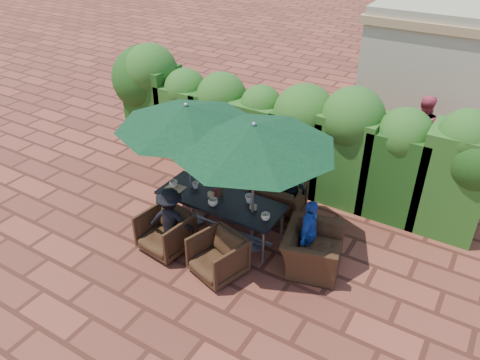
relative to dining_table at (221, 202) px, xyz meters
The scene contains 31 objects.
ground 0.68m from the dining_table, ahead, with size 80.00×80.00×0.00m, color brown.
dining_table is the anchor object (origin of this frame).
umbrella_left 1.68m from the dining_table, behind, with size 2.51×2.51×2.46m.
umbrella_right 1.69m from the dining_table, ahead, with size 2.74×2.74×2.46m.
chair_far_left 1.26m from the dining_table, 135.55° to the left, with size 0.68×0.64×0.70m, color black.
chair_far_mid 0.99m from the dining_table, 92.06° to the left, with size 0.81×0.76×0.83m, color black.
chair_far_right 1.28m from the dining_table, 53.78° to the left, with size 0.83×0.78×0.85m, color black.
chair_near_left 1.12m from the dining_table, 121.41° to the right, with size 0.80×0.75×0.83m, color black.
chair_near_right 1.17m from the dining_table, 59.58° to the right, with size 0.78×0.73×0.80m, color black.
chair_end_right 1.85m from the dining_table, ahead, with size 1.08×0.70×0.94m, color black.
adult_far_left 1.32m from the dining_table, 130.23° to the left, with size 0.56×0.33×1.14m, color silver.
adult_far_mid 1.01m from the dining_table, 87.96° to the left, with size 0.44×0.36×1.23m, color #1E46A5.
adult_far_right 1.36m from the dining_table, 46.71° to the left, with size 0.65×0.40×1.36m, color black.
adult_near_left 0.99m from the dining_table, 118.70° to the right, with size 0.80×0.37×1.25m, color black.
adult_end_right 1.73m from the dining_table, ahead, with size 0.73×0.36×1.24m, color #1E46A5.
child_left 1.25m from the dining_table, 110.29° to the left, with size 0.26×0.21×0.73m, color #DD4E65.
child_right 1.09m from the dining_table, 68.33° to the left, with size 0.31×0.25×0.85m, color #814493.
pedestrian_a 4.45m from the dining_table, 71.49° to the left, with size 1.43×0.51×1.53m, color #248731.
pedestrian_b 5.13m from the dining_table, 61.04° to the left, with size 0.83×0.51×1.73m, color #DD4E65.
pedestrian_c 5.56m from the dining_table, 52.46° to the left, with size 1.04×0.48×1.63m, color #9897A0.
cup_a 0.99m from the dining_table, behind, with size 0.16×0.16×0.13m, color beige.
cup_b 0.61m from the dining_table, behind, with size 0.13×0.13×0.12m, color beige.
cup_c 0.29m from the dining_table, 89.13° to the right, with size 0.18×0.18×0.14m, color beige.
cup_d 0.55m from the dining_table, 19.11° to the left, with size 0.16×0.16×0.15m, color beige.
cup_e 1.02m from the dining_table, ahead, with size 0.16×0.16×0.13m, color beige.
ketchup_bottle 0.19m from the dining_table, behind, with size 0.04×0.04×0.17m, color #B20C0A.
sauce_bottle 0.20m from the dining_table, 114.82° to the left, with size 0.04×0.04×0.17m, color #4C230C.
serving_tray 0.93m from the dining_table, behind, with size 0.35×0.25×0.02m, color #A78051.
number_block_left 0.22m from the dining_table, 165.79° to the right, with size 0.12×0.06×0.10m, color tan.
number_block_right 0.69m from the dining_table, ahead, with size 0.12×0.06×0.10m, color tan.
hedge_wall 2.41m from the dining_table, 93.42° to the left, with size 9.10×1.60×2.51m.
Camera 1 is at (3.90, -5.83, 5.53)m, focal length 35.00 mm.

